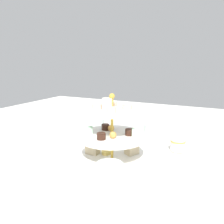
# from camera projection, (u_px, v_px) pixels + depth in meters

# --- Properties ---
(ground_plane) EXTENTS (2.40, 2.40, 0.00)m
(ground_plane) POSITION_uv_depth(u_px,v_px,m) (112.00, 161.00, 0.81)
(ground_plane) COLOR silver
(tiered_serving_stand) EXTENTS (0.30, 0.30, 0.25)m
(tiered_serving_stand) POSITION_uv_depth(u_px,v_px,m) (112.00, 141.00, 0.80)
(tiered_serving_stand) COLOR white
(tiered_serving_stand) RESTS_ON ground_plane
(water_glass_tall_right) EXTENTS (0.07, 0.07, 0.12)m
(water_glass_tall_right) POSITION_uv_depth(u_px,v_px,m) (110.00, 186.00, 0.54)
(water_glass_tall_right) COLOR silver
(water_glass_tall_right) RESTS_ON ground_plane
(water_glass_short_left) EXTENTS (0.06, 0.06, 0.08)m
(water_glass_short_left) POSITION_uv_depth(u_px,v_px,m) (151.00, 133.00, 1.00)
(water_glass_short_left) COLOR silver
(water_glass_short_left) RESTS_ON ground_plane
(teacup_with_saucer) EXTENTS (0.09, 0.09, 0.05)m
(teacup_with_saucer) POSITION_uv_depth(u_px,v_px,m) (178.00, 146.00, 0.89)
(teacup_with_saucer) COLOR white
(teacup_with_saucer) RESTS_ON ground_plane
(butter_knife_left) EXTENTS (0.10, 0.15, 0.00)m
(butter_knife_left) POSITION_uv_depth(u_px,v_px,m) (23.00, 166.00, 0.77)
(butter_knife_left) COLOR silver
(butter_knife_left) RESTS_ON ground_plane
(butter_knife_right) EXTENTS (0.03, 0.17, 0.00)m
(butter_knife_right) POSITION_uv_depth(u_px,v_px,m) (203.00, 182.00, 0.67)
(butter_knife_right) COLOR silver
(butter_knife_right) RESTS_ON ground_plane
(water_glass_mid_back) EXTENTS (0.06, 0.06, 0.11)m
(water_glass_mid_back) POSITION_uv_depth(u_px,v_px,m) (98.00, 129.00, 1.03)
(water_glass_mid_back) COLOR silver
(water_glass_mid_back) RESTS_ON ground_plane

